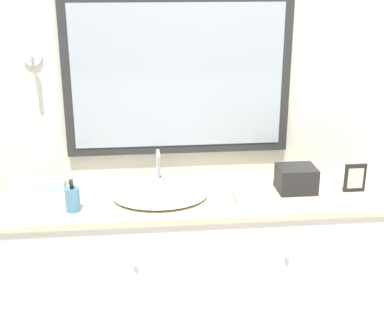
% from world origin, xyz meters
% --- Properties ---
extents(wall_back, '(8.00, 0.18, 2.55)m').
position_xyz_m(wall_back, '(-0.00, 0.60, 1.28)').
color(wall_back, silver).
rests_on(wall_back, ground_plane).
extents(vanity_counter, '(2.01, 0.55, 0.89)m').
position_xyz_m(vanity_counter, '(0.00, 0.31, 0.44)').
color(vanity_counter, beige).
rests_on(vanity_counter, ground_plane).
extents(sink_basin, '(0.45, 0.40, 0.18)m').
position_xyz_m(sink_basin, '(-0.22, 0.29, 0.91)').
color(sink_basin, white).
rests_on(sink_basin, vanity_counter).
extents(soap_bottle, '(0.07, 0.07, 0.15)m').
position_xyz_m(soap_bottle, '(-0.63, 0.18, 0.95)').
color(soap_bottle, teal).
rests_on(soap_bottle, vanity_counter).
extents(appliance_box, '(0.19, 0.16, 0.13)m').
position_xyz_m(appliance_box, '(0.45, 0.30, 0.95)').
color(appliance_box, black).
rests_on(appliance_box, vanity_counter).
extents(picture_frame, '(0.11, 0.01, 0.14)m').
position_xyz_m(picture_frame, '(0.74, 0.26, 0.96)').
color(picture_frame, black).
rests_on(picture_frame, vanity_counter).
extents(hand_towel_near_sink, '(0.20, 0.12, 0.03)m').
position_xyz_m(hand_towel_near_sink, '(0.23, 0.21, 0.90)').
color(hand_towel_near_sink, silver).
rests_on(hand_towel_near_sink, vanity_counter).
extents(hand_towel_far_corner, '(0.15, 0.10, 0.04)m').
position_xyz_m(hand_towel_far_corner, '(-0.77, 0.46, 0.91)').
color(hand_towel_far_corner, '#A8B7C6').
rests_on(hand_towel_far_corner, vanity_counter).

